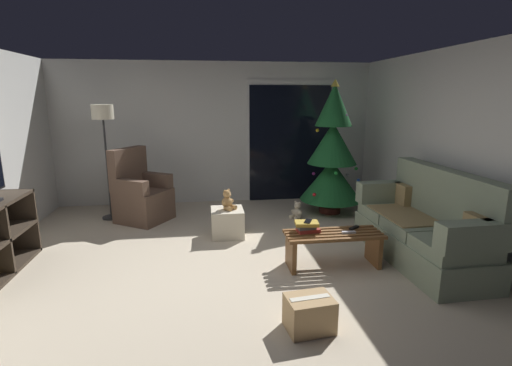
# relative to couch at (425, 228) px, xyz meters

# --- Properties ---
(ground_plane) EXTENTS (7.00, 7.00, 0.00)m
(ground_plane) POSITION_rel_couch_xyz_m (-2.32, -0.05, -0.40)
(ground_plane) COLOR beige
(wall_back) EXTENTS (5.72, 0.12, 2.50)m
(wall_back) POSITION_rel_couch_xyz_m (-2.32, 3.01, 0.85)
(wall_back) COLOR silver
(wall_back) RESTS_ON ground
(wall_right) EXTENTS (0.12, 6.00, 2.50)m
(wall_right) POSITION_rel_couch_xyz_m (0.54, -0.05, 0.85)
(wall_right) COLOR silver
(wall_right) RESTS_ON ground
(patio_door_frame) EXTENTS (1.60, 0.02, 2.20)m
(patio_door_frame) POSITION_rel_couch_xyz_m (-0.97, 2.93, 0.70)
(patio_door_frame) COLOR silver
(patio_door_frame) RESTS_ON ground
(patio_door_glass) EXTENTS (1.50, 0.02, 2.10)m
(patio_door_glass) POSITION_rel_couch_xyz_m (-0.97, 2.92, 0.65)
(patio_door_glass) COLOR black
(patio_door_glass) RESTS_ON ground
(couch) EXTENTS (0.84, 1.96, 1.08)m
(couch) POSITION_rel_couch_xyz_m (0.00, 0.00, 0.00)
(couch) COLOR gray
(couch) RESTS_ON ground
(coffee_table) EXTENTS (1.10, 0.40, 0.40)m
(coffee_table) POSITION_rel_couch_xyz_m (-1.12, -0.03, -0.13)
(coffee_table) COLOR brown
(coffee_table) RESTS_ON ground
(remote_black) EXTENTS (0.15, 0.13, 0.02)m
(remote_black) POSITION_rel_couch_xyz_m (-0.84, 0.07, 0.01)
(remote_black) COLOR black
(remote_black) RESTS_ON coffee_table
(remote_silver) EXTENTS (0.16, 0.05, 0.02)m
(remote_silver) POSITION_rel_couch_xyz_m (-0.96, -0.07, 0.01)
(remote_silver) COLOR #ADADB2
(remote_silver) RESTS_ON coffee_table
(book_stack) EXTENTS (0.29, 0.21, 0.12)m
(book_stack) POSITION_rel_couch_xyz_m (-1.42, 0.04, 0.07)
(book_stack) COLOR #A32D28
(book_stack) RESTS_ON coffee_table
(cell_phone) EXTENTS (0.13, 0.16, 0.01)m
(cell_phone) POSITION_rel_couch_xyz_m (-1.41, 0.04, 0.13)
(cell_phone) COLOR black
(cell_phone) RESTS_ON book_stack
(christmas_tree) EXTENTS (1.02, 1.01, 2.17)m
(christmas_tree) POSITION_rel_couch_xyz_m (-0.48, 1.99, 0.56)
(christmas_tree) COLOR #4C1E19
(christmas_tree) RESTS_ON ground
(armchair) EXTENTS (0.95, 0.95, 1.13)m
(armchair) POSITION_rel_couch_xyz_m (-3.54, 1.99, 0.00)
(armchair) COLOR brown
(armchair) RESTS_ON ground
(floor_lamp) EXTENTS (0.32, 0.32, 1.78)m
(floor_lamp) POSITION_rel_couch_xyz_m (-4.05, 2.16, 1.11)
(floor_lamp) COLOR #2D2D30
(floor_lamp) RESTS_ON ground
(ottoman) EXTENTS (0.44, 0.44, 0.38)m
(ottoman) POSITION_rel_couch_xyz_m (-2.26, 1.11, -0.21)
(ottoman) COLOR beige
(ottoman) RESTS_ON ground
(teddy_bear_honey) EXTENTS (0.21, 0.21, 0.29)m
(teddy_bear_honey) POSITION_rel_couch_xyz_m (-2.25, 1.10, 0.10)
(teddy_bear_honey) COLOR tan
(teddy_bear_honey) RESTS_ON ottoman
(teddy_bear_cream_by_tree) EXTENTS (0.22, 0.21, 0.29)m
(teddy_bear_cream_by_tree) POSITION_rel_couch_xyz_m (-1.11, 1.73, -0.28)
(teddy_bear_cream_by_tree) COLOR beige
(teddy_bear_cream_by_tree) RESTS_ON ground
(cardboard_box_taped_mid_floor) EXTENTS (0.41, 0.34, 0.29)m
(cardboard_box_taped_mid_floor) POSITION_rel_couch_xyz_m (-1.72, -1.18, -0.26)
(cardboard_box_taped_mid_floor) COLOR tan
(cardboard_box_taped_mid_floor) RESTS_ON ground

